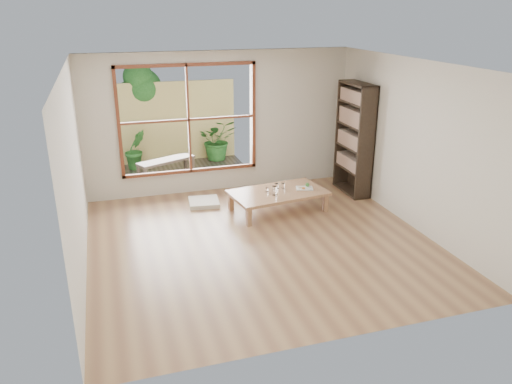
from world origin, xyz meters
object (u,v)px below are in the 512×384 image
low_table (278,194)px  food_tray (305,187)px  bookshelf (354,139)px  garden_bench (166,162)px

low_table → food_tray: food_tray is taller
bookshelf → low_table: bearing=-163.6°
food_tray → garden_bench: (-2.10, 2.31, -0.03)m
bookshelf → food_tray: bookshelf is taller
low_table → garden_bench: size_ratio=1.39×
food_tray → garden_bench: bearing=150.1°
bookshelf → food_tray: bearing=-157.2°
low_table → food_tray: 0.50m
food_tray → bookshelf: bearing=40.7°
low_table → garden_bench: bearing=116.7°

